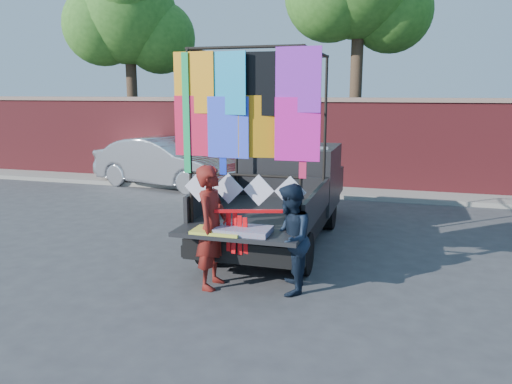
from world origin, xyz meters
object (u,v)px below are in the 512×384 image
(pickup_truck, at_px, (285,191))
(sedan, at_px, (166,162))
(woman, at_px, (212,227))
(man, at_px, (289,239))

(pickup_truck, xyz_separation_m, sedan, (-4.53, 3.90, -0.13))
(pickup_truck, bearing_deg, woman, -97.14)
(man, bearing_deg, sedan, -152.00)
(woman, distance_m, man, 1.12)
(pickup_truck, distance_m, woman, 2.99)
(sedan, distance_m, woman, 8.03)
(sedan, xyz_separation_m, woman, (4.16, -6.87, 0.16))
(pickup_truck, xyz_separation_m, woman, (-0.37, -2.97, 0.03))
(pickup_truck, bearing_deg, sedan, 139.26)
(woman, bearing_deg, sedan, 31.95)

